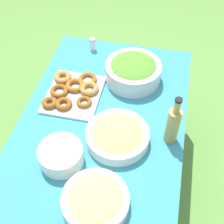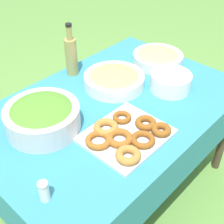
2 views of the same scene
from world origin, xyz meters
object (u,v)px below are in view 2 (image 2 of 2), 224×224
at_px(olive_oil_bottle, 71,55).
at_px(plate_stack, 171,82).
at_px(pasta_bowl, 158,57).
at_px(donut_platter, 126,135).
at_px(bread_bowl, 114,79).
at_px(salad_bowl, 42,116).

bearing_deg(olive_oil_bottle, plate_stack, -64.04).
xyz_separation_m(pasta_bowl, plate_stack, (-0.19, -0.22, 0.01)).
relative_size(donut_platter, bread_bowl, 1.11).
relative_size(salad_bowl, plate_stack, 1.56).
bearing_deg(pasta_bowl, bread_bowl, 176.29).
distance_m(salad_bowl, bread_bowl, 0.49).
height_order(olive_oil_bottle, bread_bowl, olive_oil_bottle).
bearing_deg(donut_platter, plate_stack, 10.14).
relative_size(olive_oil_bottle, bread_bowl, 0.92).
height_order(pasta_bowl, plate_stack, plate_stack).
bearing_deg(salad_bowl, bread_bowl, 0.25).
bearing_deg(bread_bowl, plate_stack, -53.21).
distance_m(salad_bowl, plate_stack, 0.72).
relative_size(pasta_bowl, olive_oil_bottle, 0.99).
height_order(plate_stack, olive_oil_bottle, olive_oil_bottle).
xyz_separation_m(salad_bowl, donut_platter, (0.21, -0.33, -0.05)).
distance_m(plate_stack, olive_oil_bottle, 0.59).
relative_size(plate_stack, olive_oil_bottle, 0.72).
xyz_separation_m(pasta_bowl, donut_platter, (-0.66, -0.31, -0.02)).
height_order(pasta_bowl, bread_bowl, bread_bowl).
distance_m(salad_bowl, donut_platter, 0.39).
relative_size(salad_bowl, olive_oil_bottle, 1.12).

